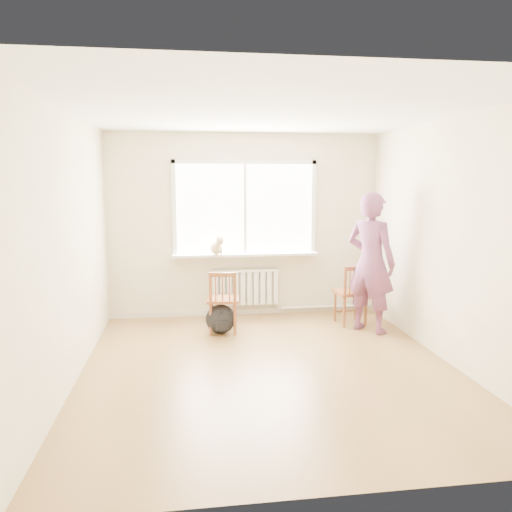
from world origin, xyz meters
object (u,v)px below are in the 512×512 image
object	(u,v)px
cat	(217,246)
chair_left	(223,302)
person	(371,263)
chair_right	(352,295)
backpack	(221,319)

from	to	relation	value
cat	chair_left	bearing A→B (deg)	-105.70
chair_left	cat	size ratio (longest dim) A/B	1.94
chair_left	person	xyz separation A→B (m)	(1.95, -0.19, 0.51)
chair_left	chair_right	xyz separation A→B (m)	(1.82, 0.14, 0.01)
chair_right	person	xyz separation A→B (m)	(0.13, -0.33, 0.50)
backpack	chair_left	bearing A→B (deg)	35.94
chair_left	person	bearing A→B (deg)	-178.76
chair_right	backpack	bearing A→B (deg)	-0.76
chair_left	chair_right	size ratio (longest dim) A/B	0.99
cat	person	bearing A→B (deg)	-42.77
chair_right	person	distance (m)	0.61
person	backpack	bearing A→B (deg)	45.27
cat	backpack	distance (m)	1.15
chair_right	cat	world-z (taller)	cat
chair_left	cat	distance (m)	0.97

